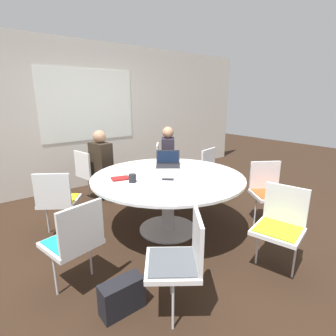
% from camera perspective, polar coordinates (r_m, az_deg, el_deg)
% --- Properties ---
extents(ground_plane, '(16.00, 16.00, 0.00)m').
position_cam_1_polar(ground_plane, '(3.59, 0.00, -13.18)').
color(ground_plane, black).
extents(wall_back, '(8.00, 0.07, 2.70)m').
position_cam_1_polar(wall_back, '(5.30, -16.82, 10.80)').
color(wall_back, silver).
rests_on(wall_back, ground_plane).
extents(conference_table, '(1.91, 1.91, 0.75)m').
position_cam_1_polar(conference_table, '(3.33, 0.00, -3.67)').
color(conference_table, '#B7B7BC').
rests_on(conference_table, ground_plane).
extents(chair_0, '(0.60, 0.61, 0.85)m').
position_cam_1_polar(chair_0, '(4.97, -0.80, 1.31)').
color(chair_0, silver).
rests_on(chair_0, ground_plane).
extents(chair_1, '(0.50, 0.51, 0.85)m').
position_cam_1_polar(chair_1, '(4.56, -16.63, -0.65)').
color(chair_1, silver).
rests_on(chair_1, ground_plane).
extents(chair_2, '(0.60, 0.60, 0.85)m').
position_cam_1_polar(chair_2, '(3.51, -22.94, -5.97)').
color(chair_2, silver).
rests_on(chair_2, ground_plane).
extents(chair_3, '(0.52, 0.50, 0.85)m').
position_cam_1_polar(chair_3, '(2.52, -19.65, -14.16)').
color(chair_3, silver).
rests_on(chair_3, ground_plane).
extents(chair_4, '(0.60, 0.60, 0.85)m').
position_cam_1_polar(chair_4, '(2.16, 2.82, -18.61)').
color(chair_4, silver).
rests_on(chair_4, ground_plane).
extents(chair_5, '(0.51, 0.53, 0.85)m').
position_cam_1_polar(chair_5, '(2.87, 23.29, -10.77)').
color(chair_5, silver).
rests_on(chair_5, ground_plane).
extents(chair_6, '(0.60, 0.59, 0.85)m').
position_cam_1_polar(chair_6, '(3.81, 20.92, -4.15)').
color(chair_6, silver).
rests_on(chair_6, ground_plane).
extents(chair_7, '(0.53, 0.51, 0.85)m').
position_cam_1_polar(chair_7, '(4.51, 10.10, -0.40)').
color(chair_7, silver).
rests_on(chair_7, ground_plane).
extents(person_0, '(0.40, 0.42, 1.20)m').
position_cam_1_polar(person_0, '(4.69, 0.16, 2.91)').
color(person_0, '#231E28').
rests_on(person_0, ground_plane).
extents(person_1, '(0.31, 0.39, 1.20)m').
position_cam_1_polar(person_1, '(4.36, -14.20, 1.46)').
color(person_1, '#2D2319').
rests_on(person_1, ground_plane).
extents(laptop, '(0.42, 0.41, 0.21)m').
position_cam_1_polar(laptop, '(3.76, -0.01, 1.28)').
color(laptop, '#232326').
rests_on(laptop, conference_table).
extents(spiral_notebook, '(0.24, 0.20, 0.02)m').
position_cam_1_polar(spiral_notebook, '(3.21, -10.30, -2.24)').
color(spiral_notebook, maroon).
rests_on(spiral_notebook, conference_table).
extents(coffee_cup, '(0.09, 0.09, 0.10)m').
position_cam_1_polar(coffee_cup, '(3.06, -7.75, -2.22)').
color(coffee_cup, black).
rests_on(coffee_cup, conference_table).
extents(cell_phone, '(0.15, 0.15, 0.01)m').
position_cam_1_polar(cell_phone, '(3.14, -0.01, -2.48)').
color(cell_phone, black).
rests_on(cell_phone, conference_table).
extents(handbag, '(0.36, 0.16, 0.28)m').
position_cam_1_polar(handbag, '(2.40, -9.99, -25.77)').
color(handbag, black).
rests_on(handbag, ground_plane).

